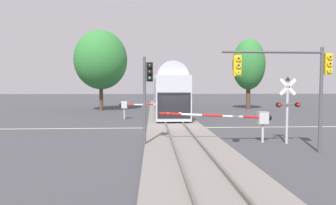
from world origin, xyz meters
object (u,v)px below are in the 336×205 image
oak_behind_train (101,60)px  oak_far_right (249,65)px  commuter_train (165,90)px  traffic_signal_near_right (292,73)px  crossing_signal_mast (288,103)px  crossing_gate_near (249,118)px  traffic_signal_median (147,87)px  crossing_gate_far (130,105)px

oak_behind_train → oak_far_right: oak_behind_train is taller
commuter_train → traffic_signal_near_right: size_ratio=7.34×
crossing_signal_mast → oak_behind_train: bearing=121.2°
crossing_gate_near → crossing_signal_mast: 2.27m
traffic_signal_median → crossing_signal_mast: bearing=3.8°
crossing_gate_near → crossing_signal_mast: (2.04, -0.45, 0.90)m
traffic_signal_near_right → oak_far_right: bearing=75.4°
crossing_gate_near → crossing_signal_mast: crossing_signal_mast is taller
commuter_train → crossing_gate_near: (3.78, -25.64, -1.36)m
crossing_signal_mast → crossing_gate_near: bearing=167.7°
traffic_signal_median → crossing_gate_far: bearing=98.3°
crossing_gate_far → traffic_signal_near_right: bearing=-59.7°
crossing_signal_mast → oak_far_right: bearing=76.1°
commuter_train → oak_far_right: 12.69m
crossing_gate_near → oak_far_right: bearing=71.5°
traffic_signal_median → oak_behind_train: bearing=105.3°
crossing_gate_far → traffic_signal_near_right: (8.96, -15.34, 2.49)m
crossing_signal_mast → traffic_signal_near_right: bearing=-111.4°
traffic_signal_median → oak_far_right: bearing=61.3°
commuter_train → traffic_signal_median: size_ratio=8.14×
traffic_signal_near_right → oak_far_right: (7.21, 27.73, 2.56)m
crossing_signal_mast → oak_far_right: 26.54m
crossing_gate_near → oak_far_right: size_ratio=0.64×
crossing_gate_near → oak_behind_train: bearing=118.0°
traffic_signal_median → crossing_gate_near: bearing=9.5°
crossing_gate_far → oak_far_right: bearing=37.5°
crossing_gate_far → oak_behind_train: size_ratio=0.50×
traffic_signal_near_right → oak_behind_train: 29.95m
commuter_train → oak_behind_train: bearing=-167.6°
commuter_train → crossing_gate_near: commuter_train is taller
traffic_signal_median → oak_behind_train: oak_behind_train is taller
oak_behind_train → oak_far_right: 20.98m
oak_behind_train → oak_far_right: bearing=3.5°
commuter_train → crossing_signal_mast: bearing=-77.4°
commuter_train → traffic_signal_near_right: 28.82m
crossing_gate_far → oak_behind_train: 13.27m
crossing_gate_near → oak_behind_train: 27.39m
crossing_gate_near → crossing_signal_mast: size_ratio=1.72×
crossing_gate_near → oak_far_right: 26.83m
crossing_gate_near → oak_behind_train: size_ratio=0.60×
commuter_train → traffic_signal_near_right: bearing=-80.2°
oak_far_right → traffic_signal_near_right: bearing=-104.6°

